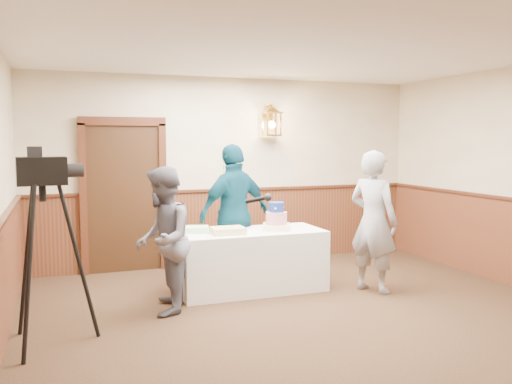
# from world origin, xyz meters

# --- Properties ---
(ground) EXTENTS (7.00, 7.00, 0.00)m
(ground) POSITION_xyz_m (0.00, 0.00, 0.00)
(ground) COLOR #301E12
(ground) RESTS_ON ground
(room_shell) EXTENTS (6.02, 7.02, 2.81)m
(room_shell) POSITION_xyz_m (-0.05, 0.45, 1.52)
(room_shell) COLOR #BDA98D
(room_shell) RESTS_ON ground
(display_table) EXTENTS (1.80, 0.80, 0.75)m
(display_table) POSITION_xyz_m (-0.25, 1.90, 0.38)
(display_table) COLOR white
(display_table) RESTS_ON ground
(tiered_cake) EXTENTS (0.43, 0.43, 0.34)m
(tiered_cake) POSITION_xyz_m (0.09, 1.88, 0.89)
(tiered_cake) COLOR beige
(tiered_cake) RESTS_ON display_table
(sheet_cake_yellow) EXTENTS (0.40, 0.31, 0.08)m
(sheet_cake_yellow) POSITION_xyz_m (-0.58, 1.77, 0.79)
(sheet_cake_yellow) COLOR #D7CD81
(sheet_cake_yellow) RESTS_ON display_table
(sheet_cake_green) EXTENTS (0.37, 0.33, 0.07)m
(sheet_cake_green) POSITION_xyz_m (-0.92, 2.01, 0.79)
(sheet_cake_green) COLOR #BBF1AA
(sheet_cake_green) RESTS_ON display_table
(interviewer) EXTENTS (1.48, 0.90, 1.59)m
(interviewer) POSITION_xyz_m (-1.43, 1.39, 0.80)
(interviewer) COLOR #55555F
(interviewer) RESTS_ON ground
(baker) EXTENTS (0.66, 0.76, 1.75)m
(baker) POSITION_xyz_m (1.15, 1.33, 0.87)
(baker) COLOR gray
(baker) RESTS_ON ground
(assistant_p) EXTENTS (1.15, 0.77, 1.82)m
(assistant_p) POSITION_xyz_m (-0.32, 2.32, 0.91)
(assistant_p) COLOR #0B3C4F
(assistant_p) RESTS_ON ground
(tv_camera_rig) EXTENTS (0.68, 0.63, 1.72)m
(tv_camera_rig) POSITION_xyz_m (-2.60, 0.83, 0.77)
(tv_camera_rig) COLOR black
(tv_camera_rig) RESTS_ON ground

